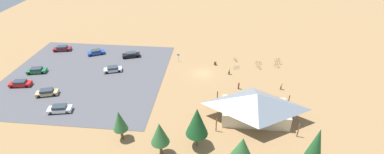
{
  "coord_description": "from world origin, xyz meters",
  "views": [
    {
      "loc": [
        -3.05,
        57.85,
        34.63
      ],
      "look_at": [
        2.33,
        3.73,
        1.2
      ],
      "focal_mm": 26.08,
      "sensor_mm": 36.0,
      "label": 1
    }
  ],
  "objects_px": {
    "trash_bin": "(215,63)",
    "car_silver_near_entry": "(113,69)",
    "pine_west": "(160,133)",
    "pine_center": "(197,122)",
    "pine_midwest": "(316,144)",
    "visitor_near_lot": "(239,85)",
    "car_tan_second_row": "(47,92)",
    "car_white_mid_lot": "(60,109)",
    "lot_sign": "(178,56)",
    "car_black_far_end": "(131,55)",
    "pine_east": "(120,121)",
    "car_red_inner_stall": "(20,83)",
    "car_maroon_back_corner": "(62,48)",
    "bike_pavilion": "(256,105)",
    "pine_far_west": "(242,150)",
    "visitor_by_pavilion": "(229,71)",
    "bicycle_yellow_front_row": "(235,60)",
    "bicycle_orange_trailside": "(279,63)",
    "bicycle_silver_mid_cluster": "(259,67)",
    "bicycle_teal_lone_east": "(277,60)",
    "car_blue_front_row": "(96,52)",
    "bicycle_purple_yard_left": "(237,67)",
    "car_green_end_stall": "(37,70)",
    "visitor_crossing_yard": "(281,86)",
    "bicycle_red_back_row": "(258,63)",
    "bicycle_green_edge_south": "(277,66)"
  },
  "relations": [
    {
      "from": "pine_far_west",
      "to": "bicycle_orange_trailside",
      "type": "xyz_separation_m",
      "value": [
        -11.62,
        -35.63,
        -4.76
      ]
    },
    {
      "from": "car_silver_near_entry",
      "to": "car_maroon_back_corner",
      "type": "xyz_separation_m",
      "value": [
        18.0,
        -9.81,
        0.04
      ]
    },
    {
      "from": "car_tan_second_row",
      "to": "car_white_mid_lot",
      "type": "bearing_deg",
      "value": 137.22
    },
    {
      "from": "bicycle_teal_lone_east",
      "to": "car_maroon_back_corner",
      "type": "relative_size",
      "value": 0.31
    },
    {
      "from": "lot_sign",
      "to": "bicycle_teal_lone_east",
      "type": "relative_size",
      "value": 1.42
    },
    {
      "from": "trash_bin",
      "to": "car_blue_front_row",
      "type": "bearing_deg",
      "value": -4.69
    },
    {
      "from": "car_blue_front_row",
      "to": "pine_west",
      "type": "bearing_deg",
      "value": 126.16
    },
    {
      "from": "bicycle_purple_yard_left",
      "to": "car_maroon_back_corner",
      "type": "distance_m",
      "value": 48.47
    },
    {
      "from": "pine_far_west",
      "to": "car_silver_near_entry",
      "type": "bearing_deg",
      "value": -43.55
    },
    {
      "from": "pine_east",
      "to": "pine_far_west",
      "type": "xyz_separation_m",
      "value": [
        -19.89,
        5.69,
        1.17
      ]
    },
    {
      "from": "bicycle_red_back_row",
      "to": "car_white_mid_lot",
      "type": "distance_m",
      "value": 47.22
    },
    {
      "from": "lot_sign",
      "to": "car_black_far_end",
      "type": "relative_size",
      "value": 0.45
    },
    {
      "from": "bicycle_green_edge_south",
      "to": "car_silver_near_entry",
      "type": "height_order",
      "value": "car_silver_near_entry"
    },
    {
      "from": "pine_far_west",
      "to": "bicycle_orange_trailside",
      "type": "height_order",
      "value": "pine_far_west"
    },
    {
      "from": "trash_bin",
      "to": "car_silver_near_entry",
      "type": "xyz_separation_m",
      "value": [
        24.79,
        5.86,
        0.26
      ]
    },
    {
      "from": "car_blue_front_row",
      "to": "visitor_near_lot",
      "type": "height_order",
      "value": "visitor_near_lot"
    },
    {
      "from": "pine_far_west",
      "to": "car_silver_near_entry",
      "type": "relative_size",
      "value": 1.59
    },
    {
      "from": "bicycle_green_edge_south",
      "to": "car_blue_front_row",
      "type": "relative_size",
      "value": 0.26
    },
    {
      "from": "car_tan_second_row",
      "to": "pine_midwest",
      "type": "bearing_deg",
      "value": 163.98
    },
    {
      "from": "car_silver_near_entry",
      "to": "visitor_near_lot",
      "type": "distance_m",
      "value": 30.58
    },
    {
      "from": "bicycle_teal_lone_east",
      "to": "car_maroon_back_corner",
      "type": "xyz_separation_m",
      "value": [
        58.91,
        -0.23,
        0.38
      ]
    },
    {
      "from": "bicycle_purple_yard_left",
      "to": "car_white_mid_lot",
      "type": "xyz_separation_m",
      "value": [
        35.21,
        20.67,
        0.41
      ]
    },
    {
      "from": "pine_far_west",
      "to": "visitor_by_pavilion",
      "type": "relative_size",
      "value": 4.3
    },
    {
      "from": "pine_midwest",
      "to": "visitor_near_lot",
      "type": "relative_size",
      "value": 4.59
    },
    {
      "from": "car_black_far_end",
      "to": "visitor_near_lot",
      "type": "height_order",
      "value": "visitor_near_lot"
    },
    {
      "from": "bicycle_teal_lone_east",
      "to": "bicycle_orange_trailside",
      "type": "bearing_deg",
      "value": 91.27
    },
    {
      "from": "lot_sign",
      "to": "visitor_crossing_yard",
      "type": "distance_m",
      "value": 26.62
    },
    {
      "from": "visitor_crossing_yard",
      "to": "visitor_near_lot",
      "type": "height_order",
      "value": "visitor_near_lot"
    },
    {
      "from": "pine_west",
      "to": "pine_center",
      "type": "bearing_deg",
      "value": -155.19
    },
    {
      "from": "bicycle_orange_trailside",
      "to": "bicycle_teal_lone_east",
      "type": "distance_m",
      "value": 1.83
    },
    {
      "from": "bike_pavilion",
      "to": "car_red_inner_stall",
      "type": "bearing_deg",
      "value": -6.75
    },
    {
      "from": "pine_east",
      "to": "car_white_mid_lot",
      "type": "distance_m",
      "value": 15.98
    },
    {
      "from": "car_red_inner_stall",
      "to": "bicycle_silver_mid_cluster",
      "type": "bearing_deg",
      "value": -165.92
    },
    {
      "from": "pine_far_west",
      "to": "visitor_near_lot",
      "type": "xyz_separation_m",
      "value": [
        -0.91,
        -23.33,
        -4.21
      ]
    },
    {
      "from": "car_white_mid_lot",
      "to": "car_blue_front_row",
      "type": "bearing_deg",
      "value": -83.92
    },
    {
      "from": "lot_sign",
      "to": "bicycle_silver_mid_cluster",
      "type": "height_order",
      "value": "lot_sign"
    },
    {
      "from": "pine_far_west",
      "to": "visitor_by_pavilion",
      "type": "distance_m",
      "value": 29.71
    },
    {
      "from": "pine_west",
      "to": "bicycle_teal_lone_east",
      "type": "height_order",
      "value": "pine_west"
    },
    {
      "from": "pine_midwest",
      "to": "car_blue_front_row",
      "type": "bearing_deg",
      "value": -35.55
    },
    {
      "from": "pine_east",
      "to": "car_tan_second_row",
      "type": "bearing_deg",
      "value": -28.97
    },
    {
      "from": "lot_sign",
      "to": "car_maroon_back_corner",
      "type": "bearing_deg",
      "value": -5.1
    },
    {
      "from": "trash_bin",
      "to": "car_silver_near_entry",
      "type": "bearing_deg",
      "value": 13.3
    },
    {
      "from": "pine_east",
      "to": "car_red_inner_stall",
      "type": "xyz_separation_m",
      "value": [
        27.89,
        -13.86,
        -3.21
      ]
    },
    {
      "from": "bicycle_orange_trailside",
      "to": "car_blue_front_row",
      "type": "xyz_separation_m",
      "value": [
        48.62,
        -0.78,
        0.34
      ]
    },
    {
      "from": "car_blue_front_row",
      "to": "car_green_end_stall",
      "type": "xyz_separation_m",
      "value": [
        10.47,
        10.95,
        0.01
      ]
    },
    {
      "from": "pine_center",
      "to": "bicycle_silver_mid_cluster",
      "type": "distance_m",
      "value": 31.1
    },
    {
      "from": "bicycle_yellow_front_row",
      "to": "bicycle_orange_trailside",
      "type": "bearing_deg",
      "value": 176.32
    },
    {
      "from": "car_tan_second_row",
      "to": "visitor_crossing_yard",
      "type": "bearing_deg",
      "value": -171.8
    },
    {
      "from": "lot_sign",
      "to": "visitor_by_pavilion",
      "type": "height_order",
      "value": "lot_sign"
    },
    {
      "from": "pine_west",
      "to": "car_red_inner_stall",
      "type": "xyz_separation_m",
      "value": [
        35.34,
        -16.76,
        -3.81
      ]
    }
  ]
}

